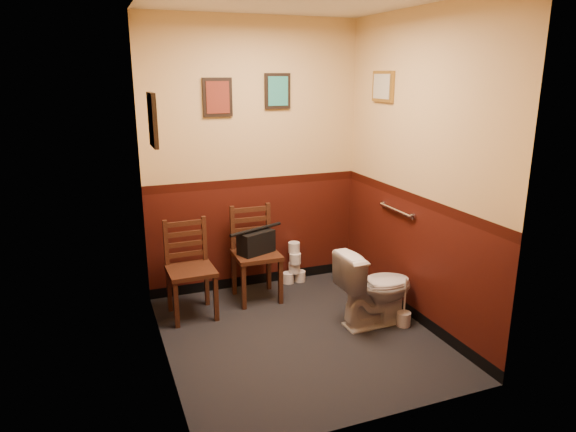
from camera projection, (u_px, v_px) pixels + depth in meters
The scene contains 16 objects.
floor at pixel (299, 336), 4.39m from camera, with size 2.20×2.40×0.00m, color black.
wall_back at pixel (254, 158), 5.11m from camera, with size 2.20×2.70×0.00m, color #3A1009.
wall_front at pixel (379, 221), 2.95m from camera, with size 2.20×2.70×0.00m, color #3A1009.
wall_left at pixel (157, 192), 3.65m from camera, with size 2.40×2.70×0.00m, color #3A1009.
wall_right at pixel (418, 172), 4.41m from camera, with size 2.40×2.70×0.00m, color #3A1009.
grab_bar at pixel (396, 210), 4.73m from camera, with size 0.05×0.56×0.06m.
framed_print_back_a at pixel (218, 97), 4.81m from camera, with size 0.28×0.04×0.36m.
framed_print_back_b at pixel (278, 91), 5.00m from camera, with size 0.26×0.04×0.34m.
framed_print_left at pixel (153, 120), 3.61m from camera, with size 0.04×0.30×0.38m.
framed_print_right at pixel (383, 86), 4.75m from camera, with size 0.04×0.34×0.28m.
toilet at pixel (375, 288), 4.53m from camera, with size 0.39×0.69×0.68m, color white.
toilet_brush at pixel (404, 318), 4.55m from camera, with size 0.13×0.13×0.45m.
chair_left at pixel (190, 269), 4.67m from camera, with size 0.42×0.42×0.89m.
chair_right at pixel (255, 253), 5.03m from camera, with size 0.44×0.44×0.92m.
handbag at pixel (256, 242), 4.96m from camera, with size 0.39×0.29×0.26m.
tp_stack at pixel (294, 266), 5.47m from camera, with size 0.26×0.16×0.45m.
Camera 1 is at (-1.51, -3.66, 2.17)m, focal length 32.00 mm.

